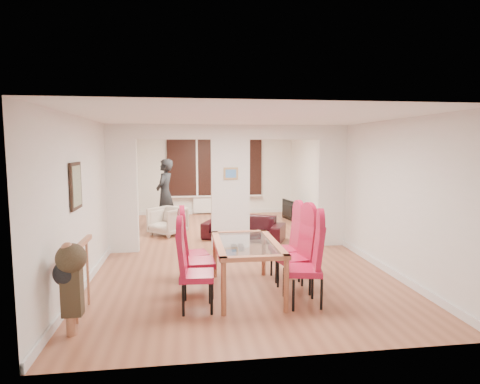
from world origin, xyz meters
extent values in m
cube|color=#96573C|center=(0.00, 0.00, 0.00)|extent=(5.00, 9.00, 0.01)
cube|color=white|center=(0.00, 0.00, 1.30)|extent=(5.00, 0.18, 2.60)
cube|color=black|center=(0.00, 4.44, 1.50)|extent=(3.00, 0.08, 1.80)
cube|color=white|center=(0.00, 4.40, 0.30)|extent=(1.40, 0.08, 0.50)
sphere|color=orange|center=(0.30, 3.30, 2.15)|extent=(0.36, 0.36, 0.36)
cube|color=gray|center=(-2.47, -2.40, 1.60)|extent=(0.04, 0.52, 0.67)
cube|color=#4C8CD8|center=(0.00, -0.10, 1.60)|extent=(0.30, 0.03, 0.25)
imported|color=black|center=(0.39, 0.79, 0.27)|extent=(2.01, 1.44, 0.55)
imported|color=#BFAFA2|center=(-1.38, 1.51, 0.34)|extent=(1.04, 1.04, 0.68)
imported|color=black|center=(-1.47, 2.34, 0.92)|extent=(0.77, 0.62, 1.83)
imported|color=black|center=(2.00, 2.99, 0.29)|extent=(1.01, 0.33, 0.58)
cylinder|color=#143F19|center=(0.37, 2.19, 0.39)|extent=(0.07, 0.07, 0.29)
imported|color=black|center=(0.44, 2.22, 0.27)|extent=(0.23, 0.23, 0.06)
camera|label=1|loc=(-0.92, -8.31, 2.15)|focal=30.00mm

